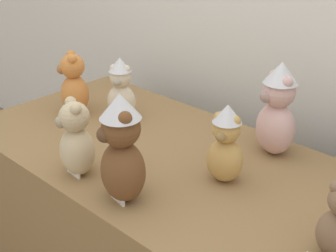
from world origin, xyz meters
name	(u,v)px	position (x,y,z in m)	size (l,w,h in m)	color
display_table	(168,238)	(0.00, 0.25, 0.38)	(1.64, 0.81, 0.76)	olive
teddy_bear_chestnut	(122,150)	(0.08, -0.04, 0.93)	(0.20, 0.19, 0.35)	brown
teddy_bear_sand	(76,140)	(-0.14, -0.04, 0.88)	(0.17, 0.16, 0.27)	#CCB78E
teddy_bear_ginger	(74,86)	(-0.55, 0.26, 0.88)	(0.18, 0.17, 0.27)	#D17F3D
teddy_bear_cream	(121,89)	(-0.37, 0.36, 0.89)	(0.16, 0.15, 0.27)	beige
teddy_bear_blush	(277,110)	(0.26, 0.54, 0.92)	(0.20, 0.19, 0.35)	beige
teddy_bear_honey	(226,145)	(0.25, 0.26, 0.89)	(0.14, 0.13, 0.27)	tan
name_card_front_left	(73,169)	(-0.14, -0.07, 0.78)	(0.07, 0.01, 0.05)	white
name_card_front_middle	(118,195)	(0.08, -0.07, 0.78)	(0.07, 0.01, 0.05)	white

